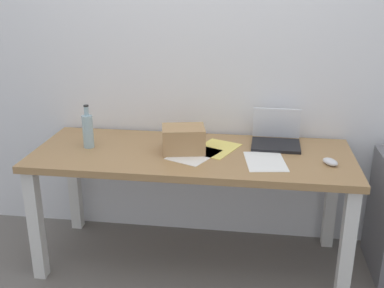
# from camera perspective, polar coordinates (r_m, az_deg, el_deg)

# --- Properties ---
(ground_plane) EXTENTS (8.00, 8.00, 0.00)m
(ground_plane) POSITION_cam_1_polar(r_m,az_deg,el_deg) (3.02, 0.00, -13.90)
(ground_plane) COLOR slate
(back_wall) EXTENTS (5.20, 0.08, 2.60)m
(back_wall) POSITION_cam_1_polar(r_m,az_deg,el_deg) (2.95, 1.14, 12.48)
(back_wall) COLOR white
(back_wall) RESTS_ON ground
(desk) EXTENTS (1.84, 0.71, 0.72)m
(desk) POSITION_cam_1_polar(r_m,az_deg,el_deg) (2.72, 0.00, -2.84)
(desk) COLOR #A37A4C
(desk) RESTS_ON ground
(laptop_right) EXTENTS (0.29, 0.25, 0.21)m
(laptop_right) POSITION_cam_1_polar(r_m,az_deg,el_deg) (2.84, 10.25, 0.72)
(laptop_right) COLOR black
(laptop_right) RESTS_ON desk
(beer_bottle) EXTENTS (0.06, 0.06, 0.26)m
(beer_bottle) POSITION_cam_1_polar(r_m,az_deg,el_deg) (2.80, -12.64, 1.65)
(beer_bottle) COLOR #99B7C1
(beer_bottle) RESTS_ON desk
(computer_mouse) EXTENTS (0.10, 0.12, 0.03)m
(computer_mouse) POSITION_cam_1_polar(r_m,az_deg,el_deg) (2.61, 16.59, -2.10)
(computer_mouse) COLOR silver
(computer_mouse) RESTS_ON desk
(cardboard_box) EXTENTS (0.27, 0.24, 0.15)m
(cardboard_box) POSITION_cam_1_polar(r_m,az_deg,el_deg) (2.67, -1.06, 0.58)
(cardboard_box) COLOR tan
(cardboard_box) RESTS_ON desk
(paper_sheet_front_right) EXTENTS (0.25, 0.32, 0.00)m
(paper_sheet_front_right) POSITION_cam_1_polar(r_m,az_deg,el_deg) (2.58, 8.97, -2.12)
(paper_sheet_front_right) COLOR white
(paper_sheet_front_right) RESTS_ON desk
(paper_sheet_near_back) EXTENTS (0.31, 0.35, 0.00)m
(paper_sheet_near_back) POSITION_cam_1_polar(r_m,az_deg,el_deg) (2.74, 2.92, -0.57)
(paper_sheet_near_back) COLOR #F4E06B
(paper_sheet_near_back) RESTS_ON desk
(paper_sheet_center) EXTENTS (0.32, 0.36, 0.00)m
(paper_sheet_center) POSITION_cam_1_polar(r_m,az_deg,el_deg) (2.65, 0.27, -1.31)
(paper_sheet_center) COLOR white
(paper_sheet_center) RESTS_ON desk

